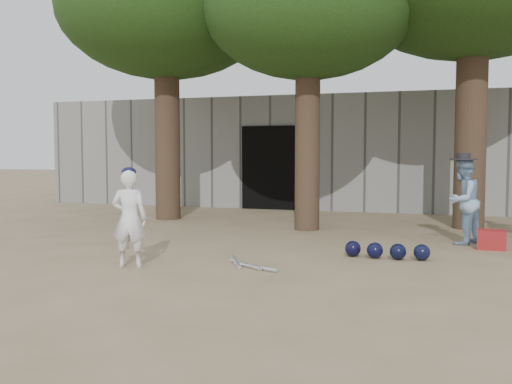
% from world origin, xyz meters
% --- Properties ---
extents(ground, '(70.00, 70.00, 0.00)m').
position_xyz_m(ground, '(0.00, 0.00, 0.00)').
color(ground, '#937C5E').
rests_on(ground, ground).
extents(boy_player, '(0.52, 0.40, 1.28)m').
position_xyz_m(boy_player, '(-0.80, -0.05, 0.64)').
color(boy_player, white).
rests_on(boy_player, ground).
extents(spectator_blue, '(0.82, 0.87, 1.43)m').
position_xyz_m(spectator_blue, '(3.41, 3.30, 0.71)').
color(spectator_blue, '#83A5CA').
rests_on(spectator_blue, ground).
extents(red_bag, '(0.44, 0.34, 0.30)m').
position_xyz_m(red_bag, '(3.84, 2.90, 0.15)').
color(red_bag, '#A8162A').
rests_on(red_bag, ground).
extents(back_building, '(16.00, 5.24, 3.00)m').
position_xyz_m(back_building, '(-0.00, 10.33, 1.50)').
color(back_building, gray).
rests_on(back_building, ground).
extents(helmet_row, '(1.19, 0.29, 0.23)m').
position_xyz_m(helmet_row, '(2.36, 1.58, 0.12)').
color(helmet_row, black).
rests_on(helmet_row, ground).
extents(bat_pile, '(0.89, 0.74, 0.06)m').
position_xyz_m(bat_pile, '(0.64, 0.44, 0.03)').
color(bat_pile, silver).
rests_on(bat_pile, ground).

